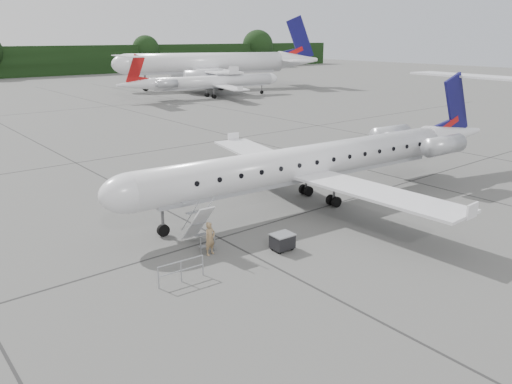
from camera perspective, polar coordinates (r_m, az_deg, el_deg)
ground at (r=28.25m, az=13.79°, el=-5.02°), size 320.00×320.00×0.00m
main_regional_jet at (r=32.03m, az=6.02°, el=5.31°), size 32.06×24.38×7.75m
airstair at (r=26.05m, az=-6.66°, el=-3.68°), size 1.05×2.33×2.43m
passenger at (r=25.12m, az=-5.27°, el=-5.32°), size 0.69×0.52×1.72m
safety_railing at (r=22.75m, az=-8.55°, el=-8.97°), size 2.20×0.24×1.00m
baggage_cart at (r=25.71m, az=3.02°, el=-5.66°), size 1.12×0.93×0.94m
bg_narrowbody at (r=105.83m, az=-5.63°, el=15.55°), size 48.07×41.43×14.52m
bg_regional_right at (r=91.27m, az=-4.68°, el=13.14°), size 31.71×24.62×7.68m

